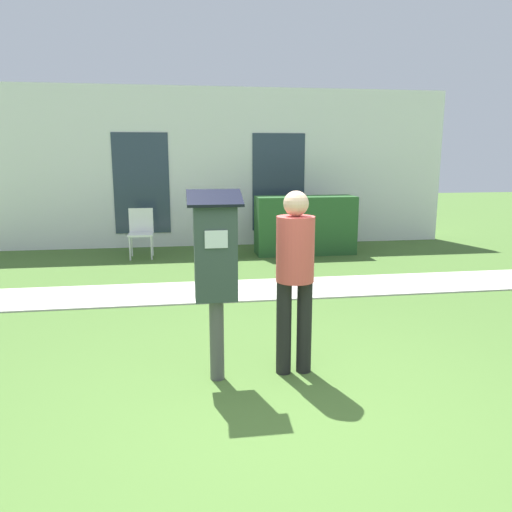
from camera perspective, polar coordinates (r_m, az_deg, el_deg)
The scene contains 9 objects.
ground_plane at distance 3.87m, azimuth 2.28°, elevation -17.39°, with size 40.00×40.00×0.00m, color #476B2D.
sidewalk at distance 6.97m, azimuth -3.00°, elevation -3.98°, with size 12.00×1.10×0.02m.
building_facade at distance 10.46m, azimuth -5.20°, elevation 9.97°, with size 10.00×0.26×3.20m.
parking_meter at distance 4.05m, azimuth -4.64°, elevation -0.64°, with size 0.44×0.31×1.59m.
person_standing at distance 4.20m, azimuth 4.48°, elevation -1.43°, with size 0.32×0.32×1.58m.
outdoor_chair_left at distance 9.43m, azimuth -13.00°, elevation 3.05°, with size 0.44×0.44×0.90m.
outdoor_chair_middle at distance 9.31m, azimuth -4.12°, elevation 3.21°, with size 0.44×0.44×0.90m.
outdoor_chair_right at distance 9.52m, azimuth 4.63°, elevation 3.38°, with size 0.44×0.44×0.90m.
hedge_row at distance 9.56m, azimuth 5.64°, elevation 3.53°, with size 1.89×0.60×1.10m.
Camera 1 is at (-0.66, -3.32, 1.87)m, focal length 35.00 mm.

